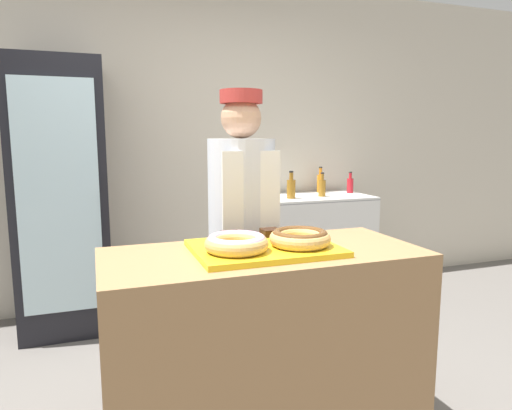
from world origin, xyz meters
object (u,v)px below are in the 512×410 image
(donut_chocolate_glaze, at_px, (300,237))
(bottle_red, at_px, (350,185))
(beverage_fridge, at_px, (62,198))
(bottle_orange, at_px, (320,182))
(chest_freezer, at_px, (312,246))
(bottle_amber, at_px, (291,188))
(bottle_amber_b, at_px, (322,187))
(donut_light_glaze, at_px, (237,242))
(serving_tray, at_px, (264,248))
(baker_person, at_px, (242,235))
(brownie_back_right, at_px, (271,232))
(brownie_back_left, at_px, (231,235))

(donut_chocolate_glaze, bearing_deg, bottle_red, 53.81)
(beverage_fridge, distance_m, bottle_orange, 2.18)
(chest_freezer, height_order, bottle_orange, bottle_orange)
(bottle_amber, bearing_deg, bottle_orange, 34.22)
(bottle_red, bearing_deg, bottle_amber_b, -159.82)
(donut_light_glaze, bearing_deg, bottle_amber, 59.86)
(serving_tray, xyz_separation_m, bottle_amber, (0.88, 1.69, 0.04))
(bottle_amber, bearing_deg, baker_person, -125.54)
(serving_tray, relative_size, bottle_orange, 2.50)
(serving_tray, distance_m, bottle_amber_b, 2.09)
(baker_person, height_order, beverage_fridge, beverage_fridge)
(brownie_back_right, bearing_deg, serving_tray, -119.64)
(bottle_orange, relative_size, bottle_red, 1.22)
(serving_tray, bearing_deg, bottle_red, 50.38)
(serving_tray, bearing_deg, beverage_fridge, 116.27)
(beverage_fridge, relative_size, chest_freezer, 1.97)
(donut_chocolate_glaze, relative_size, bottle_red, 1.32)
(chest_freezer, relative_size, bottle_red, 5.10)
(serving_tray, relative_size, bottle_amber_b, 2.87)
(serving_tray, distance_m, baker_person, 0.61)
(baker_person, bearing_deg, donut_light_glaze, -109.70)
(brownie_back_left, distance_m, bottle_amber_b, 2.01)
(chest_freezer, xyz_separation_m, bottle_amber_b, (0.06, -0.06, 0.52))
(baker_person, height_order, bottle_orange, baker_person)
(beverage_fridge, bearing_deg, donut_chocolate_glaze, -61.04)
(beverage_fridge, height_order, bottle_orange, beverage_fridge)
(donut_chocolate_glaze, xyz_separation_m, beverage_fridge, (-1.01, 1.83, -0.02))
(bottle_amber, height_order, bottle_red, bottle_amber)
(bottle_amber, xyz_separation_m, bottle_red, (0.66, 0.16, -0.01))
(bottle_amber_b, bearing_deg, bottle_orange, 65.50)
(beverage_fridge, bearing_deg, brownie_back_left, -64.09)
(donut_light_glaze, bearing_deg, brownie_back_left, 78.91)
(bottle_orange, bearing_deg, baker_person, -131.05)
(donut_light_glaze, height_order, bottle_orange, bottle_orange)
(beverage_fridge, relative_size, bottle_amber_b, 9.45)
(bottle_red, bearing_deg, serving_tray, -129.62)
(brownie_back_right, bearing_deg, chest_freezer, 57.55)
(baker_person, xyz_separation_m, bottle_amber, (0.78, 1.09, 0.11))
(donut_light_glaze, xyz_separation_m, chest_freezer, (1.26, 1.84, -0.54))
(serving_tray, distance_m, brownie_back_left, 0.19)
(serving_tray, distance_m, beverage_fridge, 1.98)
(brownie_back_right, xyz_separation_m, baker_person, (0.00, 0.43, -0.10))
(baker_person, relative_size, bottle_amber, 7.25)
(brownie_back_right, distance_m, baker_person, 0.45)
(donut_chocolate_glaze, relative_size, brownie_back_right, 3.15)
(bottle_orange, bearing_deg, chest_freezer, -131.88)
(brownie_back_left, bearing_deg, bottle_orange, 52.49)
(donut_chocolate_glaze, height_order, bottle_amber_b, bottle_amber_b)
(bottle_amber_b, bearing_deg, donut_chocolate_glaze, -120.38)
(donut_light_glaze, distance_m, brownie_back_right, 0.32)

